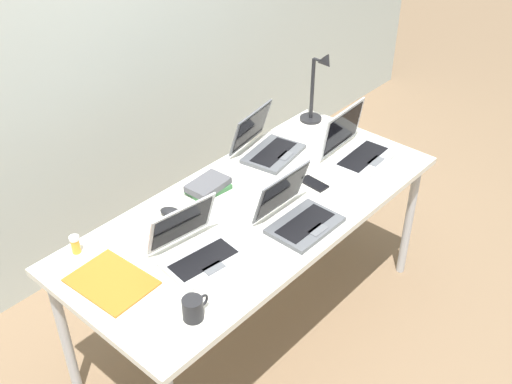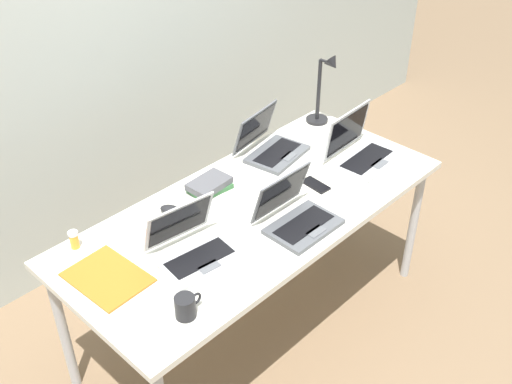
# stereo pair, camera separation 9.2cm
# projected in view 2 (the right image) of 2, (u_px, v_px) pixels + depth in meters

# --- Properties ---
(ground_plane) EXTENTS (12.00, 12.00, 0.00)m
(ground_plane) POSITION_uv_depth(u_px,v_px,m) (256.00, 323.00, 3.16)
(ground_plane) COLOR #7A6047
(wall_back) EXTENTS (6.00, 0.13, 2.60)m
(wall_back) POSITION_uv_depth(u_px,v_px,m) (95.00, 23.00, 3.03)
(wall_back) COLOR #B2BCB7
(wall_back) RESTS_ON ground_plane
(desk) EXTENTS (1.80, 0.80, 0.74)m
(desk) POSITION_uv_depth(u_px,v_px,m) (256.00, 217.00, 2.76)
(desk) COLOR silver
(desk) RESTS_ON ground_plane
(desk_lamp) EXTENTS (0.12, 0.18, 0.40)m
(desk_lamp) POSITION_uv_depth(u_px,v_px,m) (324.00, 90.00, 3.25)
(desk_lamp) COLOR black
(desk_lamp) RESTS_ON desk
(laptop_by_keyboard) EXTENTS (0.33, 0.31, 0.22)m
(laptop_by_keyboard) POSITION_uv_depth(u_px,v_px,m) (193.00, 248.00, 2.43)
(laptop_by_keyboard) COLOR #B7BABC
(laptop_by_keyboard) RESTS_ON desk
(laptop_front_left) EXTENTS (0.35, 0.32, 0.22)m
(laptop_front_left) POSITION_uv_depth(u_px,v_px,m) (270.00, 146.00, 3.07)
(laptop_front_left) COLOR #515459
(laptop_front_left) RESTS_ON desk
(laptop_near_mouse) EXTENTS (0.34, 0.28, 0.24)m
(laptop_near_mouse) POSITION_uv_depth(u_px,v_px,m) (361.00, 151.00, 3.03)
(laptop_near_mouse) COLOR #B7BABC
(laptop_near_mouse) RESTS_ON desk
(laptop_center) EXTENTS (0.30, 0.27, 0.22)m
(laptop_center) POSITION_uv_depth(u_px,v_px,m) (297.00, 216.00, 2.60)
(laptop_center) COLOR #515459
(laptop_center) RESTS_ON desk
(computer_mouse) EXTENTS (0.09, 0.11, 0.03)m
(computer_mouse) POSITION_uv_depth(u_px,v_px,m) (170.00, 210.00, 2.69)
(computer_mouse) COLOR black
(computer_mouse) RESTS_ON desk
(cell_phone) EXTENTS (0.07, 0.14, 0.01)m
(cell_phone) POSITION_uv_depth(u_px,v_px,m) (316.00, 185.00, 2.86)
(cell_phone) COLOR black
(cell_phone) RESTS_ON desk
(pill_bottle) EXTENTS (0.04, 0.04, 0.08)m
(pill_bottle) POSITION_uv_depth(u_px,v_px,m) (74.00, 239.00, 2.48)
(pill_bottle) COLOR gold
(pill_bottle) RESTS_ON desk
(book_stack) EXTENTS (0.20, 0.15, 0.05)m
(book_stack) POSITION_uv_depth(u_px,v_px,m) (209.00, 185.00, 2.82)
(book_stack) COLOR #336638
(book_stack) RESTS_ON desk
(paper_folder_by_keyboard) EXTENTS (0.25, 0.32, 0.01)m
(paper_folder_by_keyboard) POSITION_uv_depth(u_px,v_px,m) (107.00, 277.00, 2.35)
(paper_folder_by_keyboard) COLOR orange
(paper_folder_by_keyboard) RESTS_ON desk
(coffee_mug) EXTENTS (0.11, 0.08, 0.09)m
(coffee_mug) POSITION_uv_depth(u_px,v_px,m) (186.00, 307.00, 2.17)
(coffee_mug) COLOR black
(coffee_mug) RESTS_ON desk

